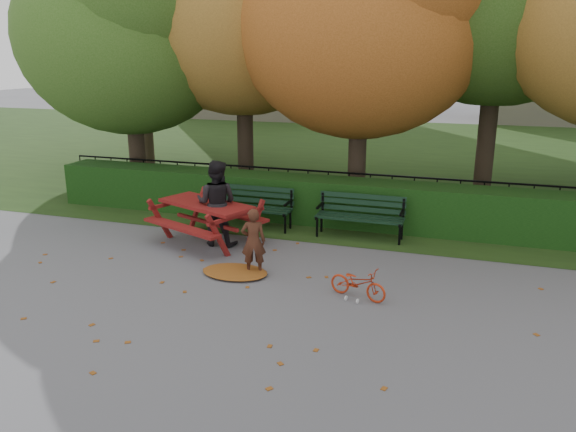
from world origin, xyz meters
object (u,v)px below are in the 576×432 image
(bicycle, at_px, (358,283))
(tree_c, at_px, (375,0))
(bench_left, at_px, (252,204))
(bench_right, at_px, (361,213))
(tree_a, at_px, (133,19))
(adult, at_px, (217,203))
(picnic_table, at_px, (206,212))
(child, at_px, (253,241))

(bicycle, bearing_deg, tree_c, 25.19)
(bench_left, relative_size, bicycle, 1.89)
(bench_right, bearing_deg, tree_a, 163.39)
(bench_left, xyz_separation_m, adult, (-0.21, -1.35, 0.33))
(tree_a, distance_m, tree_c, 6.04)
(picnic_table, distance_m, bicycle, 3.82)
(tree_c, relative_size, picnic_table, 3.31)
(picnic_table, xyz_separation_m, child, (1.49, -1.23, -0.07))
(tree_a, relative_size, bench_right, 4.16)
(picnic_table, bearing_deg, tree_a, 158.68)
(tree_c, relative_size, adult, 4.69)
(adult, xyz_separation_m, bicycle, (3.17, -1.67, -0.60))
(tree_c, height_order, child, tree_c)
(bench_left, height_order, child, child)
(bicycle, bearing_deg, child, 93.05)
(child, bearing_deg, tree_c, -122.31)
(bench_left, bearing_deg, tree_a, 154.24)
(tree_a, distance_m, bench_right, 7.69)
(picnic_table, height_order, child, child)
(bench_left, relative_size, picnic_table, 0.74)
(picnic_table, bearing_deg, bicycle, -4.43)
(tree_a, height_order, bench_right, tree_a)
(child, xyz_separation_m, bicycle, (1.92, -0.45, -0.33))
(tree_c, relative_size, bench_left, 4.44)
(tree_a, height_order, tree_c, tree_c)
(bicycle, bearing_deg, tree_a, 70.72)
(bench_right, relative_size, adult, 1.06)
(tree_a, relative_size, tree_c, 0.94)
(tree_c, distance_m, bench_left, 5.31)
(tree_a, xyz_separation_m, picnic_table, (3.44, -3.22, -3.86))
(bench_left, bearing_deg, bench_right, 0.00)
(adult, height_order, bicycle, adult)
(tree_a, xyz_separation_m, child, (4.93, -4.45, -3.94))
(tree_c, xyz_separation_m, bicycle, (0.82, -5.29, -4.57))
(bench_left, height_order, bicycle, bench_left)
(bench_right, xyz_separation_m, bicycle, (0.56, -3.03, -0.27))
(tree_c, bearing_deg, tree_a, -176.35)
(tree_a, xyz_separation_m, bicycle, (6.85, -4.90, -4.27))
(bench_right, relative_size, child, 1.54)
(bench_right, bearing_deg, picnic_table, -154.68)
(tree_a, height_order, child, tree_a)
(adult, bearing_deg, bench_right, -156.81)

